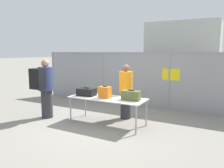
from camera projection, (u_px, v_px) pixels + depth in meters
name	position (u px, v px, depth m)	size (l,w,h in m)	color
ground_plane	(97.00, 124.00, 6.14)	(120.00, 120.00, 0.00)	gray
fence_section	(134.00, 78.00, 8.22)	(8.16, 0.07, 2.00)	gray
inspection_table	(107.00, 99.00, 6.05)	(2.14, 0.85, 0.76)	silver
suitcase_black	(87.00, 92.00, 6.31)	(0.54, 0.37, 0.24)	black
suitcase_orange	(105.00, 92.00, 5.98)	(0.33, 0.23, 0.33)	orange
suitcase_olive	(131.00, 95.00, 5.70)	(0.50, 0.25, 0.27)	#566033
traveler_hooded	(45.00, 86.00, 6.58)	(0.44, 0.69, 1.79)	#2D2D33
security_worker_near	(126.00, 91.00, 6.56)	(0.41, 0.41, 1.65)	#2D2D33
utility_trailer	(205.00, 94.00, 8.60)	(3.62, 2.18, 0.63)	silver
distant_hangar	(183.00, 43.00, 40.97)	(12.76, 8.23, 7.36)	#B2B7B2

